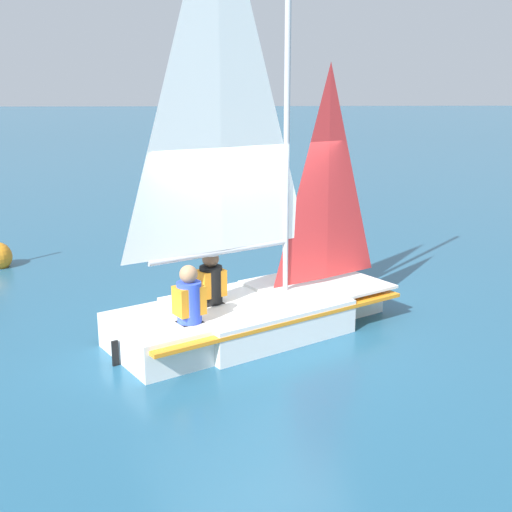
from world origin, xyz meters
name	(u,v)px	position (x,y,z in m)	size (l,w,h in m)	color
ground_plane	(256,330)	(0.00, 0.00, 0.00)	(260.00, 260.00, 0.00)	#235675
sailboat_main	(253,277)	(0.04, 0.02, 0.76)	(4.12, 3.36, 5.78)	white
sailor_helm	(211,290)	(0.60, 0.13, 0.63)	(0.43, 0.41, 1.16)	black
sailor_crew	(189,309)	(0.87, 0.83, 0.62)	(0.43, 0.41, 1.16)	black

